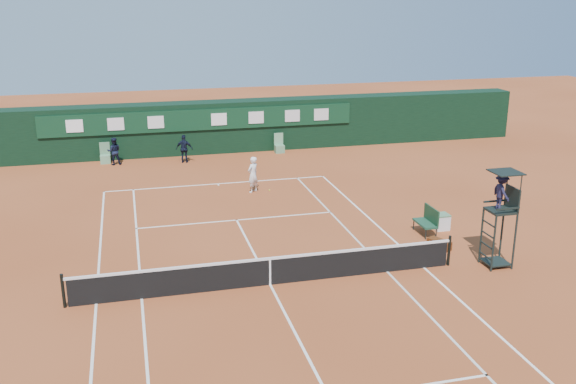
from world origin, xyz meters
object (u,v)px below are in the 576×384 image
at_px(player, 253,175).
at_px(cooler, 441,222).
at_px(umpire_chair, 502,199).
at_px(player_bench, 428,220).
at_px(tennis_net, 270,270).

bearing_deg(player, cooler, 95.02).
distance_m(umpire_chair, player_bench, 4.01).
bearing_deg(cooler, tennis_net, -156.96).
distance_m(tennis_net, player_bench, 7.66).
height_order(umpire_chair, player, umpire_chair).
xyz_separation_m(umpire_chair, cooler, (-0.15, 3.77, -2.13)).
bearing_deg(tennis_net, player_bench, 22.97).
relative_size(tennis_net, cooler, 20.00).
relative_size(umpire_chair, player, 1.96).
xyz_separation_m(tennis_net, umpire_chair, (7.97, -0.44, 1.95)).
relative_size(cooler, player, 0.37).
height_order(player_bench, cooler, player_bench).
relative_size(player_bench, player, 0.69).
relative_size(tennis_net, umpire_chair, 3.77).
distance_m(umpire_chair, cooler, 4.33).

